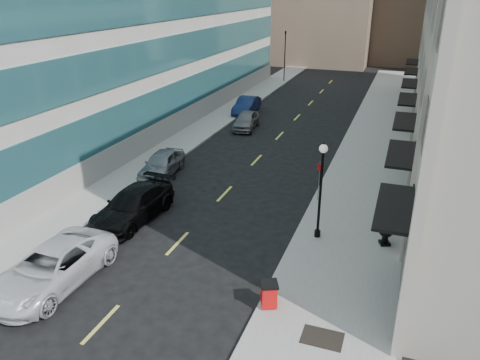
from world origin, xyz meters
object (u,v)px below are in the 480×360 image
Objects in this scene: car_blue_sedan at (247,105)px; sign_post at (319,175)px; car_white_van at (52,267)px; lamppost at (321,183)px; car_silver_sedan at (162,164)px; trash_bin at (269,294)px; urn_planter at (386,235)px; car_black_pickup at (133,205)px; traffic_signal at (286,34)px; car_grey_sedan at (246,120)px.

sign_post is (10.10, -17.13, 0.88)m from car_blue_sedan.
lamppost is (9.28, 7.23, 2.10)m from car_white_van.
trash_bin is (10.20, -10.55, -0.06)m from car_silver_sedan.
car_blue_sedan reaches higher than urn_planter.
car_silver_sedan is 14.67m from trash_bin.
sign_post reaches higher than car_black_pickup.
urn_planter is at bearing 10.39° from car_black_pickup.
car_blue_sedan is (-1.60, 28.38, -0.05)m from car_white_van.
car_black_pickup is 1.20× the size of car_blue_sedan.
car_white_van is at bearing 165.17° from trash_bin.
car_silver_sedan is at bearing 162.35° from urn_planter.
lamppost is at bearing -72.79° from traffic_signal.
traffic_signal is 1.64× the size of car_grey_sedan.
lamppost is 2.05× the size of sign_post.
sign_post is (8.50, 5.22, 0.83)m from car_black_pickup.
sign_post is at bearing -62.49° from car_grey_sedan.
traffic_signal is 21.71m from car_grey_sedan.
trash_bin is 1.22× the size of urn_planter.
car_silver_sedan is (0.70, -32.62, -4.95)m from traffic_signal.
car_white_van is at bearing -88.89° from car_blue_sedan.
car_black_pickup is at bearing -172.63° from lamppost.
car_grey_sedan is at bearing 127.54° from urn_planter.
car_black_pickup is at bearing -138.84° from sign_post.
car_grey_sedan is 0.90× the size of lamppost.
sign_post is (-0.10, 9.81, 0.94)m from trash_bin.
car_blue_sedan is at bearing -87.53° from traffic_signal.
urn_planter is (13.93, -4.43, -0.11)m from car_silver_sedan.
traffic_signal is 3.04× the size of sign_post.
car_silver_sedan is 0.95× the size of lamppost.
sign_post is (-0.78, 4.02, -1.27)m from lamppost.
traffic_signal reaches higher than car_blue_sedan.
car_grey_sedan is 20.24m from urn_planter.
car_blue_sedan is 1.08× the size of car_grey_sedan.
traffic_signal is 16.98m from car_blue_sedan.
car_white_van is at bearing -97.02° from car_grey_sedan.
trash_bin is at bearing -75.82° from car_grey_sedan.
car_white_van is 6.95× the size of urn_planter.
car_blue_sedan is at bearing 130.13° from sign_post.
car_blue_sedan is 0.98× the size of lamppost.
traffic_signal is at bearing 111.55° from urn_planter.
car_black_pickup is 10.01m from sign_post.
car_black_pickup is at bearing -86.59° from traffic_signal.
traffic_signal is 1.49× the size of lamppost.
car_silver_sedan is at bearing 98.99° from car_white_van.
car_grey_sedan is 15.02m from sign_post.
trash_bin is at bearing -71.38° from car_blue_sedan.
car_white_van reaches higher than trash_bin.
car_grey_sedan is (1.60, -4.78, -0.04)m from car_blue_sedan.
trash_bin is at bearing -96.65° from lamppost.
car_white_van is at bearing -86.64° from car_black_pickup.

